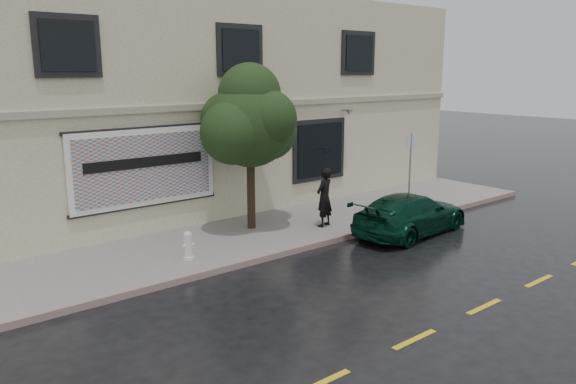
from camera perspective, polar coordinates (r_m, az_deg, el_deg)
ground at (r=14.09m, az=7.06°, el=-7.02°), size 90.00×90.00×0.00m
sidewalk at (r=16.36m, az=-1.18°, el=-3.88°), size 20.00×3.50×0.15m
curb at (r=15.08m, az=2.94°, el=-5.32°), size 20.00×0.18×0.16m
road_marking at (r=12.11m, az=19.31°, el=-10.93°), size 19.00×0.12×0.01m
building at (r=20.57m, az=-11.26°, el=8.93°), size 20.00×8.12×7.00m
billboard at (r=15.68m, az=-14.31°, el=2.44°), size 4.30×0.16×2.20m
car at (r=16.47m, az=12.37°, el=-2.19°), size 4.22×2.16×1.19m
pedestrian at (r=16.30m, az=3.71°, el=-0.54°), size 0.72×0.57×1.73m
umbrella at (r=16.08m, az=3.77°, el=3.64°), size 0.99×0.99×0.67m
street_tree at (r=15.77m, az=-3.87°, el=6.88°), size 2.43×2.43×4.23m
fire_hydrant at (r=13.79m, az=-10.10°, el=-5.37°), size 0.29×0.27×0.71m
sign_pole at (r=17.70m, az=12.29°, el=2.53°), size 0.30×0.15×2.60m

